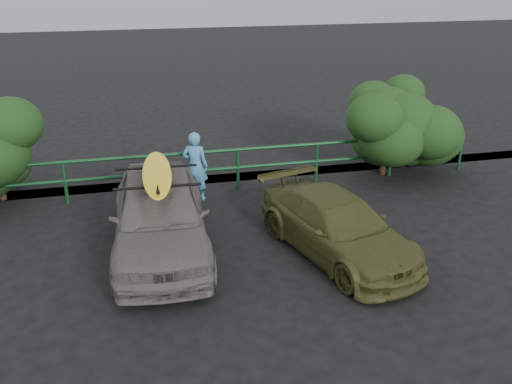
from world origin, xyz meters
TOP-DOWN VIEW (x-y plane):
  - ground at (0.00, 0.00)m, footprint 80.00×80.00m
  - ocean at (0.00, 60.00)m, footprint 200.00×200.00m
  - guardrail at (0.00, 5.00)m, footprint 14.00×0.08m
  - shrub_right at (5.00, 5.50)m, footprint 3.20×2.40m
  - sedan at (-1.07, 2.19)m, footprint 2.00×4.50m
  - olive_vehicle at (2.16, 1.34)m, footprint 2.55×4.16m
  - man at (-0.08, 4.60)m, footprint 0.70×0.59m
  - roof_rack at (-1.07, 2.19)m, footprint 1.58×1.15m
  - surfboard at (-1.07, 2.19)m, footprint 0.66×2.58m

SIDE VIEW (x-z plane):
  - ground at x=0.00m, z-range 0.00..0.00m
  - ocean at x=0.00m, z-range 0.00..0.00m
  - guardrail at x=0.00m, z-range 0.00..1.04m
  - olive_vehicle at x=2.16m, z-range 0.00..1.13m
  - sedan at x=-1.07m, z-range 0.00..1.50m
  - man at x=-0.08m, z-range 0.00..1.62m
  - shrub_right at x=5.00m, z-range 0.00..2.22m
  - roof_rack at x=-1.07m, z-range 1.50..1.56m
  - surfboard at x=-1.07m, z-range 1.56..1.63m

